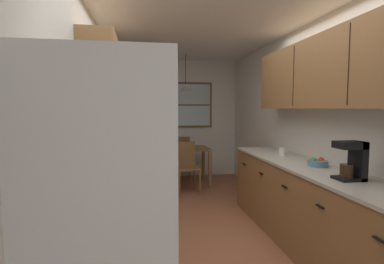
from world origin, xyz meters
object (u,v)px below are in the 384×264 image
at_px(stove_range, 113,234).
at_px(dining_table, 186,154).
at_px(microwave_over_range, 94,86).
at_px(mug_by_coffeemaker, 282,152).
at_px(dining_chair_far, 180,155).
at_px(fruit_bowl, 318,163).
at_px(trash_bin, 147,178).
at_px(coffee_maker, 353,160).
at_px(dining_chair_near, 186,165).
at_px(table_serving_bowl, 190,145).
at_px(storage_canister, 116,161).
at_px(refrigerator, 107,218).

distance_m(stove_range, dining_table, 3.47).
bearing_deg(microwave_over_range, mug_by_coffeemaker, 27.22).
height_order(dining_chair_far, fruit_bowl, fruit_bowl).
relative_size(trash_bin, coffee_maker, 2.14).
distance_m(dining_chair_near, mug_by_coffeemaker, 1.98).
relative_size(microwave_over_range, table_serving_bowl, 3.22).
height_order(storage_canister, fruit_bowl, storage_canister).
relative_size(trash_bin, storage_canister, 3.65).
bearing_deg(trash_bin, dining_chair_far, 62.63).
bearing_deg(mug_by_coffeemaker, storage_canister, -163.04).
xyz_separation_m(microwave_over_range, trash_bin, (0.41, 2.44, -1.33)).
height_order(refrigerator, dining_table, refrigerator).
height_order(refrigerator, dining_chair_far, refrigerator).
distance_m(microwave_over_range, storage_canister, 0.84).
distance_m(dining_chair_near, dining_chair_far, 1.12).
relative_size(microwave_over_range, storage_canister, 3.15).
xyz_separation_m(dining_table, table_serving_bowl, (0.09, 0.09, 0.16)).
height_order(dining_table, dining_chair_near, dining_chair_near).
height_order(dining_chair_near, trash_bin, dining_chair_near).
distance_m(storage_canister, fruit_bowl, 2.06).
relative_size(dining_chair_far, mug_by_coffeemaker, 8.28).
relative_size(trash_bin, mug_by_coffeemaker, 6.44).
height_order(microwave_over_range, trash_bin, microwave_over_range).
height_order(refrigerator, fruit_bowl, refrigerator).
height_order(stove_range, dining_table, stove_range).
distance_m(microwave_over_range, table_serving_bowl, 3.73).
xyz_separation_m(trash_bin, mug_by_coffeemaker, (1.71, -1.35, 0.60)).
height_order(mug_by_coffeemaker, fruit_bowl, mug_by_coffeemaker).
bearing_deg(refrigerator, storage_canister, 92.83).
relative_size(dining_chair_near, trash_bin, 1.29).
bearing_deg(trash_bin, dining_chair_near, 22.54).
distance_m(dining_chair_far, coffee_maker, 4.22).
height_order(refrigerator, coffee_maker, refrigerator).
distance_m(dining_table, coffee_maker, 3.66).
height_order(dining_chair_near, fruit_bowl, fruit_bowl).
distance_m(refrigerator, fruit_bowl, 2.29).
bearing_deg(microwave_over_range, stove_range, -0.03).
distance_m(stove_range, dining_chair_near, 2.91).
bearing_deg(microwave_over_range, table_serving_bowl, 69.35).
xyz_separation_m(storage_canister, coffee_maker, (2.01, -0.68, 0.07)).
bearing_deg(refrigerator, table_serving_bowl, 75.00).
height_order(dining_chair_near, storage_canister, storage_canister).
height_order(dining_table, mug_by_coffeemaker, mug_by_coffeemaker).
bearing_deg(dining_table, stove_range, -107.94).
relative_size(refrigerator, storage_canister, 9.28).
distance_m(dining_chair_near, trash_bin, 0.78).
distance_m(refrigerator, table_serving_bowl, 4.28).
xyz_separation_m(refrigerator, dining_chair_near, (0.95, 3.48, -0.39)).
distance_m(storage_canister, table_serving_bowl, 3.14).
distance_m(microwave_over_range, trash_bin, 2.81).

